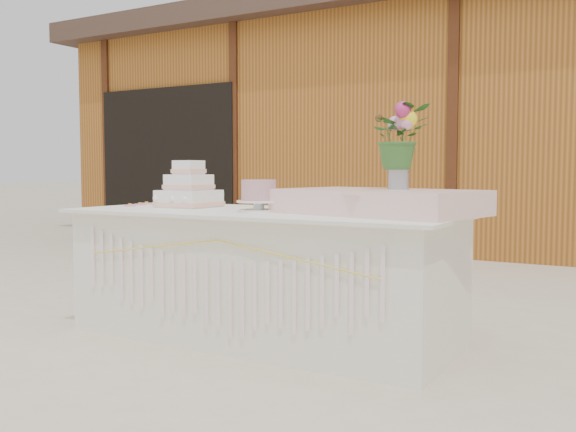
# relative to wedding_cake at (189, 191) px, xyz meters

# --- Properties ---
(ground) EXTENTS (80.00, 80.00, 0.00)m
(ground) POSITION_rel_wedding_cake_xyz_m (0.62, -0.07, -0.87)
(ground) COLOR beige
(ground) RESTS_ON ground
(barn) EXTENTS (12.60, 4.60, 3.30)m
(barn) POSITION_rel_wedding_cake_xyz_m (0.61, 5.92, 0.80)
(barn) COLOR #A35B22
(barn) RESTS_ON ground
(cake_table) EXTENTS (2.40, 1.00, 0.77)m
(cake_table) POSITION_rel_wedding_cake_xyz_m (0.62, -0.08, -0.49)
(cake_table) COLOR silver
(cake_table) RESTS_ON ground
(wedding_cake) EXTENTS (0.34, 0.34, 0.31)m
(wedding_cake) POSITION_rel_wedding_cake_xyz_m (0.00, 0.00, 0.00)
(wedding_cake) COLOR white
(wedding_cake) RESTS_ON cake_table
(pink_cake_stand) EXTENTS (0.26, 0.26, 0.19)m
(pink_cake_stand) POSITION_rel_wedding_cake_xyz_m (0.65, -0.16, 0.00)
(pink_cake_stand) COLOR white
(pink_cake_stand) RESTS_ON cake_table
(satin_runner) EXTENTS (1.19, 0.84, 0.14)m
(satin_runner) POSITION_rel_wedding_cake_xyz_m (1.33, 0.00, -0.04)
(satin_runner) COLOR beige
(satin_runner) RESTS_ON cake_table
(flower_vase) EXTENTS (0.12, 0.12, 0.16)m
(flower_vase) POSITION_rel_wedding_cake_xyz_m (1.41, 0.08, 0.11)
(flower_vase) COLOR #ACACB1
(flower_vase) RESTS_ON satin_runner
(bouquet) EXTENTS (0.43, 0.42, 0.36)m
(bouquet) POSITION_rel_wedding_cake_xyz_m (1.41, 0.08, 0.37)
(bouquet) COLOR #2F5F26
(bouquet) RESTS_ON flower_vase
(loose_flowers) EXTENTS (0.18, 0.39, 0.02)m
(loose_flowers) POSITION_rel_wedding_cake_xyz_m (-0.42, -0.02, -0.09)
(loose_flowers) COLOR pink
(loose_flowers) RESTS_ON cake_table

